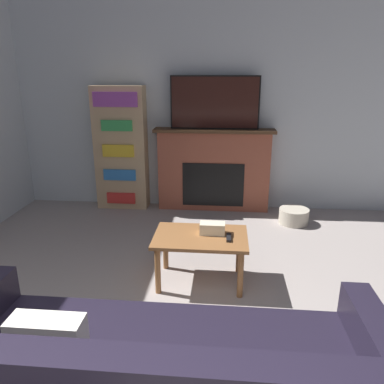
{
  "coord_description": "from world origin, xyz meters",
  "views": [
    {
      "loc": [
        0.47,
        -0.84,
        1.83
      ],
      "look_at": [
        0.16,
        2.57,
        0.72
      ],
      "focal_mm": 35.0,
      "sensor_mm": 36.0,
      "label": 1
    }
  ],
  "objects_px": {
    "coffee_table": "(201,243)",
    "storage_basket": "(294,216)",
    "fireplace": "(214,170)",
    "bookshelf": "(121,148)",
    "tv": "(215,103)"
  },
  "relations": [
    {
      "from": "coffee_table",
      "to": "storage_basket",
      "type": "relative_size",
      "value": 2.23
    },
    {
      "from": "storage_basket",
      "to": "bookshelf",
      "type": "bearing_deg",
      "value": 169.56
    },
    {
      "from": "fireplace",
      "to": "coffee_table",
      "type": "relative_size",
      "value": 1.94
    },
    {
      "from": "tv",
      "to": "coffee_table",
      "type": "height_order",
      "value": "tv"
    },
    {
      "from": "storage_basket",
      "to": "tv",
      "type": "bearing_deg",
      "value": 157.63
    },
    {
      "from": "tv",
      "to": "bookshelf",
      "type": "height_order",
      "value": "tv"
    },
    {
      "from": "coffee_table",
      "to": "storage_basket",
      "type": "xyz_separation_m",
      "value": [
        1.07,
        1.48,
        -0.29
      ]
    },
    {
      "from": "fireplace",
      "to": "tv",
      "type": "height_order",
      "value": "tv"
    },
    {
      "from": "fireplace",
      "to": "storage_basket",
      "type": "height_order",
      "value": "fireplace"
    },
    {
      "from": "tv",
      "to": "coffee_table",
      "type": "relative_size",
      "value": 1.39
    },
    {
      "from": "coffee_table",
      "to": "storage_basket",
      "type": "height_order",
      "value": "coffee_table"
    },
    {
      "from": "bookshelf",
      "to": "storage_basket",
      "type": "height_order",
      "value": "bookshelf"
    },
    {
      "from": "bookshelf",
      "to": "storage_basket",
      "type": "bearing_deg",
      "value": -10.44
    },
    {
      "from": "storage_basket",
      "to": "coffee_table",
      "type": "bearing_deg",
      "value": -126.05
    },
    {
      "from": "bookshelf",
      "to": "storage_basket",
      "type": "xyz_separation_m",
      "value": [
        2.29,
        -0.42,
        -0.73
      ]
    }
  ]
}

